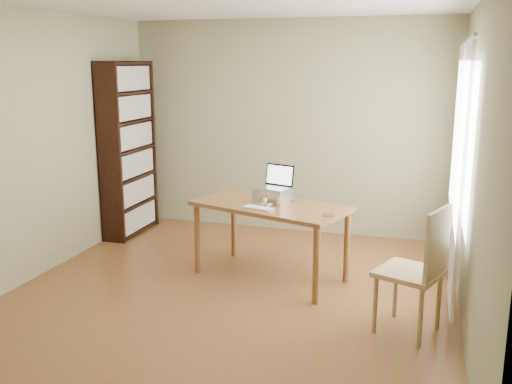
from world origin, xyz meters
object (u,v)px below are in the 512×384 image
(laptop, at_px, (274,182))
(cat, at_px, (276,196))
(bookshelf, at_px, (128,149))
(desk, at_px, (271,213))
(chair, at_px, (421,265))
(keyboard, at_px, (258,208))

(laptop, bearing_deg, cat, -23.18)
(bookshelf, distance_m, desk, 2.32)
(cat, relative_size, chair, 0.45)
(cat, bearing_deg, bookshelf, 174.44)
(bookshelf, bearing_deg, desk, -25.34)
(laptop, height_order, cat, laptop)
(desk, relative_size, laptop, 4.46)
(bookshelf, bearing_deg, cat, -22.50)
(desk, bearing_deg, chair, -11.87)
(bookshelf, bearing_deg, keyboard, -30.83)
(laptop, bearing_deg, desk, -72.39)
(bookshelf, height_order, cat, bookshelf)
(desk, relative_size, chair, 1.57)
(chair, bearing_deg, cat, 168.13)
(desk, height_order, cat, cat)
(keyboard, relative_size, chair, 0.31)
(bookshelf, relative_size, desk, 1.29)
(bookshelf, distance_m, cat, 2.28)
(bookshelf, bearing_deg, laptop, -22.20)
(keyboard, bearing_deg, cat, 89.03)
(cat, bearing_deg, chair, -16.33)
(cat, xyz_separation_m, chair, (1.39, -0.91, -0.25))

